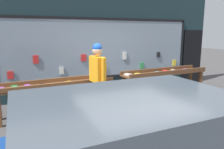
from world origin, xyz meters
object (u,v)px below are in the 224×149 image
at_px(display_table_right, 165,75).
at_px(person_browsing, 98,74).
at_px(small_dog, 118,105).
at_px(display_table_left, 57,87).

bearing_deg(display_table_right, person_browsing, -167.46).
relative_size(person_browsing, small_dog, 3.13).
xyz_separation_m(display_table_left, person_browsing, (0.88, -0.53, 0.36)).
relative_size(display_table_left, display_table_right, 1.00).
distance_m(display_table_right, person_browsing, 2.45).
relative_size(display_table_left, person_browsing, 1.60).
relative_size(display_table_right, person_browsing, 1.60).
relative_size(display_table_right, small_dog, 5.01).
relative_size(display_table_left, small_dog, 5.01).
height_order(display_table_left, small_dog, display_table_left).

